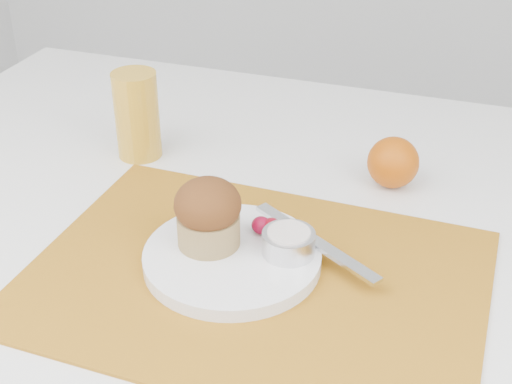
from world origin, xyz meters
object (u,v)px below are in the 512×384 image
(muffin, at_px, (208,213))
(orange, at_px, (393,162))
(juice_glass, at_px, (137,115))
(plate, at_px, (232,258))

(muffin, bearing_deg, orange, 53.93)
(juice_glass, relative_size, muffin, 1.55)
(orange, height_order, muffin, muffin)
(plate, relative_size, juice_glass, 1.59)
(muffin, bearing_deg, plate, -14.39)
(orange, distance_m, muffin, 0.28)
(orange, xyz_separation_m, juice_glass, (-0.35, -0.03, 0.03))
(orange, height_order, juice_glass, juice_glass)
(plate, bearing_deg, orange, 60.05)
(juice_glass, bearing_deg, orange, 5.12)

